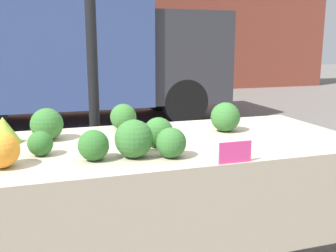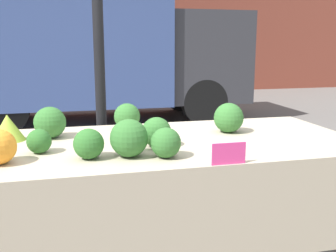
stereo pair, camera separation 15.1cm
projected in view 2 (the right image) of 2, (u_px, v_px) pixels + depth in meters
The scene contains 14 objects.
building_facade at pixel (87, 2), 10.34m from camera, with size 16.00×0.60×4.80m.
tent_pole at pixel (99, 59), 2.58m from camera, with size 0.07×0.07×2.44m.
parked_truck at pixel (96, 45), 6.60m from camera, with size 4.69×1.84×2.43m.
market_table at pixel (171, 159), 2.07m from camera, with size 2.06×0.98×0.80m.
romanesco_head at pixel (8, 128), 2.10m from camera, with size 0.18×0.18×0.14m.
broccoli_head_0 at pixel (39, 141), 1.86m from camera, with size 0.12×0.12×0.12m.
broccoli_head_1 at pixel (166, 143), 1.78m from camera, with size 0.14×0.14×0.14m.
broccoli_head_2 at pixel (89, 144), 1.77m from camera, with size 0.14×0.14×0.14m.
broccoli_head_3 at pixel (229, 118), 2.30m from camera, with size 0.17×0.17×0.17m.
broccoli_head_4 at pixel (127, 116), 2.39m from camera, with size 0.16×0.16×0.16m.
broccoli_head_5 at pixel (50, 123), 2.16m from camera, with size 0.17×0.17×0.17m.
broccoli_head_6 at pixel (129, 138), 1.80m from camera, with size 0.18×0.18×0.18m.
broccoli_head_7 at pixel (157, 132), 1.97m from camera, with size 0.15×0.15×0.15m.
price_sign at pixel (229, 154), 1.69m from camera, with size 0.15×0.01×0.10m.
Camera 2 is at (-0.49, -2.00, 1.31)m, focal length 42.00 mm.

